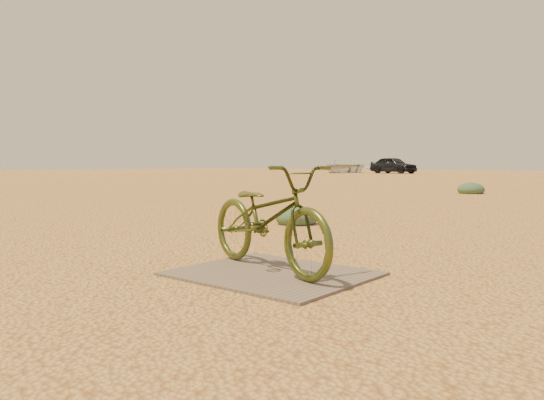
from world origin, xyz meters
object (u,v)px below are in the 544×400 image
Objects in this scene: car at (393,165)px; boat_near_left at (343,166)px; bicycle at (268,217)px; plywood_board at (272,274)px.

boat_near_left is at bearing 105.98° from car.
bicycle is 43.83m from boat_near_left.
bicycle is at bearing 144.69° from plywood_board.
bicycle is 41.87m from car.
plywood_board is 0.36× the size of car.
bicycle is (-0.10, 0.07, 0.45)m from plywood_board.
bicycle is 0.28× the size of boat_near_left.
plywood_board is at bearing -109.08° from bicycle.
car reaches higher than bicycle.
plywood_board is 41.99m from car.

